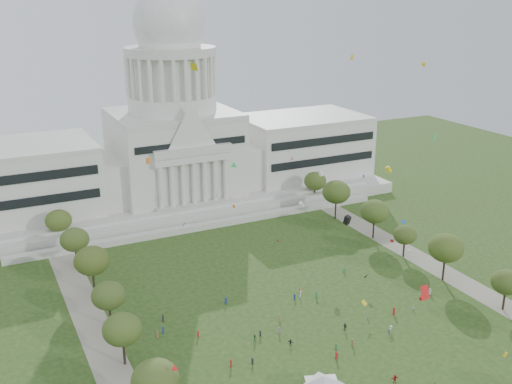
# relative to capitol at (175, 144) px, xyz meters

# --- Properties ---
(ground) EXTENTS (400.00, 400.00, 0.00)m
(ground) POSITION_rel_capitol_xyz_m (0.00, -113.59, -22.30)
(ground) COLOR #274217
(ground) RESTS_ON ground
(capitol) EXTENTS (160.00, 64.50, 91.30)m
(capitol) POSITION_rel_capitol_xyz_m (0.00, 0.00, 0.00)
(capitol) COLOR beige
(capitol) RESTS_ON ground
(path_left) EXTENTS (8.00, 160.00, 0.04)m
(path_left) POSITION_rel_capitol_xyz_m (-48.00, -83.59, -22.28)
(path_left) COLOR gray
(path_left) RESTS_ON ground
(path_right) EXTENTS (8.00, 160.00, 0.04)m
(path_right) POSITION_rel_capitol_xyz_m (48.00, -83.59, -22.28)
(path_right) COLOR gray
(path_right) RESTS_ON ground
(row_tree_l_1) EXTENTS (8.86, 8.86, 12.59)m
(row_tree_l_1) POSITION_rel_capitol_xyz_m (-44.07, -116.55, -13.34)
(row_tree_l_1) COLOR black
(row_tree_l_1) RESTS_ON ground
(row_tree_r_1) EXTENTS (7.58, 7.58, 10.78)m
(row_tree_r_1) POSITION_rel_capitol_xyz_m (46.22, -115.34, -14.64)
(row_tree_r_1) COLOR black
(row_tree_r_1) RESTS_ON ground
(row_tree_l_2) EXTENTS (8.42, 8.42, 11.97)m
(row_tree_l_2) POSITION_rel_capitol_xyz_m (-45.04, -96.29, -13.79)
(row_tree_l_2) COLOR black
(row_tree_l_2) RESTS_ON ground
(row_tree_r_2) EXTENTS (9.55, 9.55, 13.58)m
(row_tree_r_2) POSITION_rel_capitol_xyz_m (44.17, -96.15, -12.64)
(row_tree_r_2) COLOR black
(row_tree_r_2) RESTS_ON ground
(row_tree_l_3) EXTENTS (8.12, 8.12, 11.55)m
(row_tree_l_3) POSITION_rel_capitol_xyz_m (-44.09, -79.67, -14.09)
(row_tree_l_3) COLOR black
(row_tree_l_3) RESTS_ON ground
(row_tree_r_3) EXTENTS (7.01, 7.01, 9.98)m
(row_tree_r_3) POSITION_rel_capitol_xyz_m (44.40, -79.10, -15.21)
(row_tree_r_3) COLOR black
(row_tree_r_3) RESTS_ON ground
(row_tree_l_4) EXTENTS (9.29, 9.29, 13.21)m
(row_tree_l_4) POSITION_rel_capitol_xyz_m (-44.08, -61.17, -12.90)
(row_tree_l_4) COLOR black
(row_tree_l_4) RESTS_ON ground
(row_tree_r_4) EXTENTS (9.19, 9.19, 13.06)m
(row_tree_r_4) POSITION_rel_capitol_xyz_m (44.76, -63.55, -13.01)
(row_tree_r_4) COLOR black
(row_tree_r_4) RESTS_ON ground
(row_tree_l_5) EXTENTS (8.33, 8.33, 11.85)m
(row_tree_l_5) POSITION_rel_capitol_xyz_m (-45.22, -42.58, -13.88)
(row_tree_l_5) COLOR black
(row_tree_l_5) RESTS_ON ground
(row_tree_r_5) EXTENTS (9.82, 9.82, 13.96)m
(row_tree_r_5) POSITION_rel_capitol_xyz_m (43.49, -43.40, -12.37)
(row_tree_r_5) COLOR black
(row_tree_r_5) RESTS_ON ground
(row_tree_l_6) EXTENTS (8.19, 8.19, 11.64)m
(row_tree_l_6) POSITION_rel_capitol_xyz_m (-46.87, -24.45, -14.02)
(row_tree_l_6) COLOR black
(row_tree_l_6) RESTS_ON ground
(row_tree_r_6) EXTENTS (8.42, 8.42, 11.97)m
(row_tree_r_6) POSITION_rel_capitol_xyz_m (45.96, -25.46, -13.79)
(row_tree_r_6) COLOR black
(row_tree_r_6) RESTS_ON ground
(event_tent) EXTENTS (11.42, 11.42, 4.96)m
(event_tent) POSITION_rel_capitol_xyz_m (-12.83, -124.37, -18.45)
(event_tent) COLOR #4C4C4C
(event_tent) RESTS_ON ground
(person_0) EXTENTS (1.09, 0.94, 1.88)m
(person_0) POSITION_rel_capitol_xyz_m (35.17, -101.14, -21.35)
(person_0) COLOR silver
(person_0) RESTS_ON ground
(person_2) EXTENTS (0.86, 0.83, 1.53)m
(person_2) POSITION_rel_capitol_xyz_m (25.86, -105.63, -21.53)
(person_2) COLOR silver
(person_2) RESTS_ON ground
(person_3) EXTENTS (1.02, 1.07, 1.51)m
(person_3) POSITION_rel_capitol_xyz_m (13.19, -112.04, -21.54)
(person_3) COLOR #4C4C51
(person_3) RESTS_ON ground
(person_4) EXTENTS (0.94, 1.26, 1.92)m
(person_4) POSITION_rel_capitol_xyz_m (5.06, -105.84, -21.34)
(person_4) COLOR #26262B
(person_4) RESTS_ON ground
(person_5) EXTENTS (1.28, 1.48, 1.53)m
(person_5) POSITION_rel_capitol_xyz_m (-9.59, -105.74, -21.53)
(person_5) COLOR #26262B
(person_5) RESTS_ON ground
(person_8) EXTENTS (0.95, 0.63, 1.87)m
(person_8) POSITION_rel_capitol_xyz_m (-16.31, -100.83, -21.36)
(person_8) COLOR #33723F
(person_8) RESTS_ON ground
(person_9) EXTENTS (1.33, 1.24, 1.87)m
(person_9) POSITION_rel_capitol_xyz_m (14.13, -111.44, -21.36)
(person_9) COLOR silver
(person_9) RESTS_ON ground
(person_10) EXTENTS (0.57, 0.92, 1.48)m
(person_10) POSITION_rel_capitol_xyz_m (13.30, -103.39, -21.55)
(person_10) COLOR silver
(person_10) RESTS_ON ground
(person_11) EXTENTS (1.78, 0.86, 1.85)m
(person_11) POSITION_rel_capitol_xyz_m (2.87, -127.01, -21.37)
(person_11) COLOR #B21E1E
(person_11) RESTS_ON ground
(distant_crowd) EXTENTS (63.76, 36.69, 1.93)m
(distant_crowd) POSITION_rel_capitol_xyz_m (-13.15, -97.95, -21.45)
(distant_crowd) COLOR #26262B
(distant_crowd) RESTS_ON ground
(kite_swarm) EXTENTS (88.56, 97.14, 59.63)m
(kite_swarm) POSITION_rel_capitol_xyz_m (3.63, -106.48, 6.87)
(kite_swarm) COLOR blue
(kite_swarm) RESTS_ON ground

